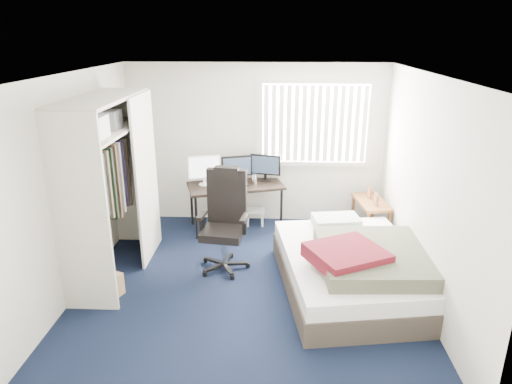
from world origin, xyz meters
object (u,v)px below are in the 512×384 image
object	(u,v)px
desk	(235,182)
nightstand	(371,205)
office_chair	(225,230)
bed	(355,267)

from	to	relation	value
desk	nightstand	xyz separation A→B (m)	(2.05, -0.21, -0.26)
desk	office_chair	bearing A→B (deg)	-90.92
office_chair	nightstand	xyz separation A→B (m)	(2.07, 1.07, -0.02)
desk	office_chair	size ratio (longest dim) A/B	1.19
desk	nightstand	size ratio (longest dim) A/B	1.86
nightstand	bed	world-z (taller)	nightstand
desk	bed	bearing A→B (deg)	-48.96
nightstand	bed	xyz separation A→B (m)	(-0.48, -1.60, -0.19)
office_chair	nightstand	size ratio (longest dim) A/B	1.56
desk	nightstand	world-z (taller)	desk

